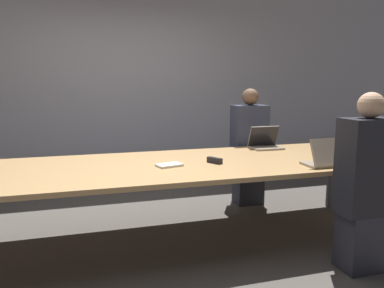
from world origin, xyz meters
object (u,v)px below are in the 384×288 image
Objects in this scene: person_far_right at (249,149)px; laptop_near_right at (326,158)px; person_near_right at (365,187)px; laptop_far_right at (265,142)px; stapler at (215,160)px.

laptop_near_right is at bearing -85.15° from person_far_right.
laptop_near_right is 0.25× the size of person_near_right.
laptop_near_right is 0.96m from laptop_far_right.
laptop_near_right reaches higher than stapler.
person_near_right is 1.74m from person_far_right.
laptop_near_right is 0.96m from stapler.
person_far_right reaches higher than person_near_right.
laptop_far_right is at bearing -84.81° from person_near_right.
laptop_near_right is at bearing -84.98° from person_near_right.
person_near_right is at bearing -84.81° from laptop_far_right.
person_far_right is (-0.02, 0.35, -0.14)m from laptop_far_right.
person_far_right is at bearing 20.35° from stapler.
person_near_right reaches higher than laptop_near_right.
stapler is at bearing -129.78° from person_far_right.
person_far_right is at bearing -85.15° from laptop_near_right.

